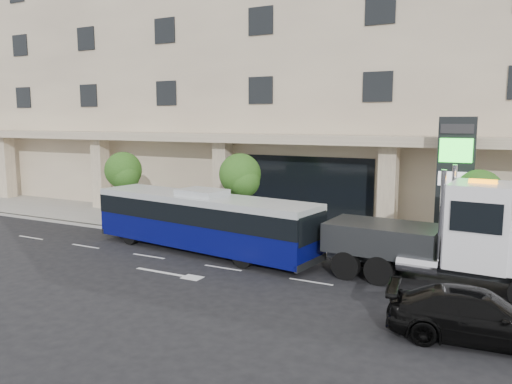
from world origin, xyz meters
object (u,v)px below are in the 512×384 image
(city_bus, at_px, (202,220))
(black_sedan, at_px, (479,316))
(tow_truck, at_px, (453,239))
(signage_pylon, at_px, (454,186))

(city_bus, height_order, black_sedan, city_bus)
(city_bus, relative_size, tow_truck, 1.21)
(tow_truck, bearing_deg, signage_pylon, 99.58)
(city_bus, bearing_deg, black_sedan, -12.63)
(city_bus, relative_size, black_sedan, 2.39)
(black_sedan, bearing_deg, signage_pylon, 3.57)
(tow_truck, xyz_separation_m, signage_pylon, (-0.46, 4.15, 1.45))
(tow_truck, distance_m, signage_pylon, 4.42)
(black_sedan, xyz_separation_m, signage_pylon, (-1.67, 8.68, 2.58))
(black_sedan, height_order, signage_pylon, signage_pylon)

